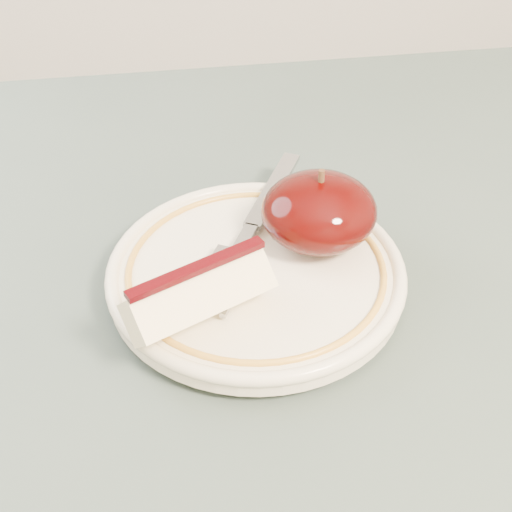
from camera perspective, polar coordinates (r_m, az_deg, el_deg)
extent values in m
cylinder|color=brown|center=(1.02, 17.47, -6.30)|extent=(0.05, 0.05, 0.71)
cube|color=#3D4B45|center=(0.40, -4.38, -17.10)|extent=(0.90, 0.90, 0.04)
cylinder|color=beige|center=(0.46, 0.00, -2.41)|extent=(0.10, 0.10, 0.01)
cylinder|color=beige|center=(0.45, 0.00, -1.56)|extent=(0.19, 0.19, 0.01)
torus|color=beige|center=(0.45, 0.00, -1.08)|extent=(0.19, 0.19, 0.01)
torus|color=gold|center=(0.45, 0.00, -0.94)|extent=(0.16, 0.16, 0.00)
ellipsoid|color=black|center=(0.46, 5.06, 3.56)|extent=(0.07, 0.07, 0.05)
cylinder|color=#472D19|center=(0.44, 5.25, 6.24)|extent=(0.00, 0.00, 0.01)
cube|color=beige|center=(0.40, -4.59, -3.17)|extent=(0.09, 0.07, 0.04)
cube|color=#310105|center=(0.39, -4.74, -0.98)|extent=(0.08, 0.04, 0.00)
cube|color=gray|center=(0.51, 1.38, 5.36)|extent=(0.05, 0.09, 0.00)
cube|color=gray|center=(0.46, -0.87, 1.44)|extent=(0.02, 0.03, 0.00)
cube|color=gray|center=(0.45, -1.93, -0.42)|extent=(0.03, 0.03, 0.00)
cube|color=gray|center=(0.42, -1.80, -3.13)|extent=(0.02, 0.03, 0.00)
cube|color=gray|center=(0.42, -2.79, -2.90)|extent=(0.02, 0.03, 0.00)
cube|color=gray|center=(0.43, -3.76, -2.67)|extent=(0.02, 0.03, 0.00)
cube|color=gray|center=(0.43, -4.73, -2.43)|extent=(0.02, 0.03, 0.00)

